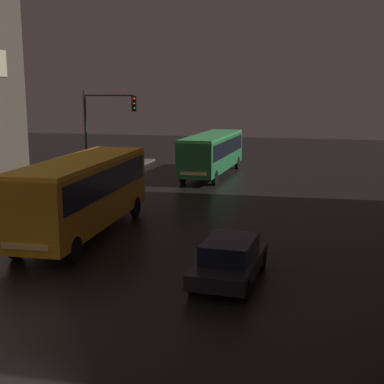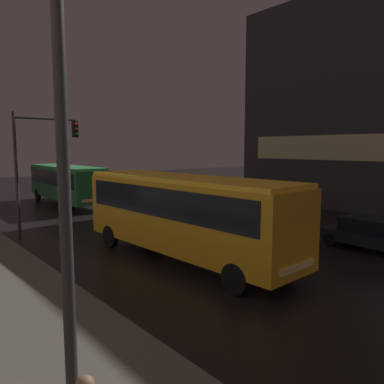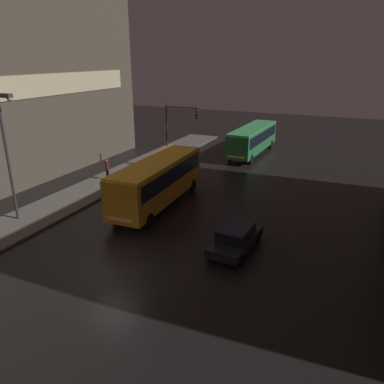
{
  "view_description": "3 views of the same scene",
  "coord_description": "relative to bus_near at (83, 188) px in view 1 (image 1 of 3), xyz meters",
  "views": [
    {
      "loc": [
        7.86,
        -12.15,
        6.39
      ],
      "look_at": [
        1.88,
        12.04,
        1.59
      ],
      "focal_mm": 50.0,
      "sensor_mm": 36.0,
      "label": 1
    },
    {
      "loc": [
        -11.65,
        -2.33,
        4.54
      ],
      "look_at": [
        0.78,
        12.42,
        2.25
      ],
      "focal_mm": 35.0,
      "sensor_mm": 36.0,
      "label": 2
    },
    {
      "loc": [
        10.47,
        -13.42,
        10.42
      ],
      "look_at": [
        0.4,
        9.04,
        1.47
      ],
      "focal_mm": 35.0,
      "sensor_mm": 36.0,
      "label": 3
    }
  ],
  "objects": [
    {
      "name": "car_taxi",
      "position": [
        7.32,
        -4.2,
        -1.36
      ],
      "size": [
        2.13,
        4.48,
        1.44
      ],
      "rotation": [
        0.0,
        0.0,
        3.08
      ],
      "color": "black",
      "rests_on": "ground"
    },
    {
      "name": "traffic_light_main",
      "position": [
        -2.73,
        8.78,
        2.21
      ],
      "size": [
        3.41,
        0.35,
        6.35
      ],
      "color": "#2D2D2D",
      "rests_on": "ground"
    },
    {
      "name": "ground_plane",
      "position": [
        2.38,
        -9.16,
        -2.1
      ],
      "size": [
        120.0,
        120.0,
        0.0
      ],
      "primitive_type": "plane",
      "color": "black"
    },
    {
      "name": "bus_near",
      "position": [
        0.0,
        0.0,
        0.0
      ],
      "size": [
        3.02,
        10.49,
        3.4
      ],
      "rotation": [
        0.0,
        0.0,
        3.18
      ],
      "color": "orange",
      "rests_on": "ground"
    },
    {
      "name": "bus_far",
      "position": [
        2.18,
        17.67,
        -0.19
      ],
      "size": [
        2.86,
        10.79,
        3.1
      ],
      "rotation": [
        0.0,
        0.0,
        3.11
      ],
      "color": "#236B38",
      "rests_on": "ground"
    }
  ]
}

